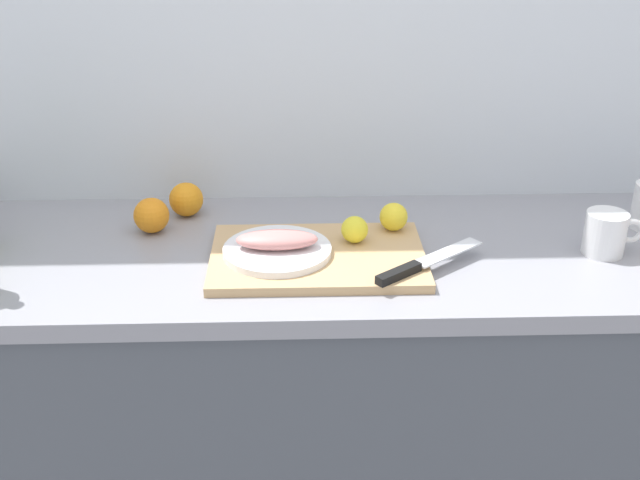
% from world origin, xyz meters
% --- Properties ---
extents(back_wall, '(3.20, 0.05, 2.50)m').
position_xyz_m(back_wall, '(0.00, 0.33, 1.25)').
color(back_wall, silver).
rests_on(back_wall, ground_plane).
extents(kitchen_counter, '(2.00, 0.60, 0.90)m').
position_xyz_m(kitchen_counter, '(0.00, 0.00, 0.45)').
color(kitchen_counter, '#4C5159').
rests_on(kitchen_counter, ground_plane).
extents(cutting_board, '(0.45, 0.30, 0.02)m').
position_xyz_m(cutting_board, '(0.00, -0.06, 0.91)').
color(cutting_board, tan).
rests_on(cutting_board, kitchen_counter).
extents(white_plate, '(0.23, 0.23, 0.01)m').
position_xyz_m(white_plate, '(-0.09, -0.06, 0.93)').
color(white_plate, white).
rests_on(white_plate, cutting_board).
extents(fish_fillet, '(0.17, 0.07, 0.04)m').
position_xyz_m(fish_fillet, '(-0.09, -0.06, 0.95)').
color(fish_fillet, tan).
rests_on(fish_fillet, white_plate).
extents(chef_knife, '(0.25, 0.20, 0.02)m').
position_xyz_m(chef_knife, '(0.20, -0.14, 0.93)').
color(chef_knife, silver).
rests_on(chef_knife, cutting_board).
extents(lemon_0, '(0.06, 0.06, 0.06)m').
position_xyz_m(lemon_0, '(0.17, 0.05, 0.95)').
color(lemon_0, yellow).
rests_on(lemon_0, cutting_board).
extents(lemon_1, '(0.06, 0.06, 0.06)m').
position_xyz_m(lemon_1, '(0.08, -0.01, 0.95)').
color(lemon_1, yellow).
rests_on(lemon_1, cutting_board).
extents(coffee_mug_0, '(0.13, 0.09, 0.09)m').
position_xyz_m(coffee_mug_0, '(0.62, -0.04, 0.95)').
color(coffee_mug_0, white).
rests_on(coffee_mug_0, kitchen_counter).
extents(orange_0, '(0.08, 0.08, 0.08)m').
position_xyz_m(orange_0, '(-0.31, 0.20, 0.94)').
color(orange_0, orange).
rests_on(orange_0, kitchen_counter).
extents(orange_2, '(0.08, 0.08, 0.08)m').
position_xyz_m(orange_2, '(-0.37, 0.10, 0.94)').
color(orange_2, orange).
rests_on(orange_2, kitchen_counter).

